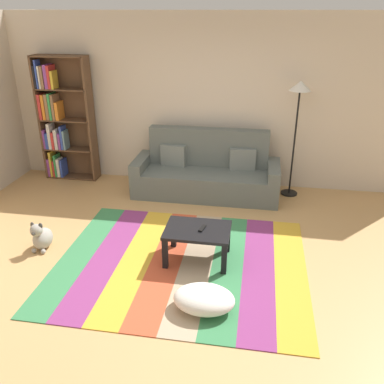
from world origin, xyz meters
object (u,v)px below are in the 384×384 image
(dog, at_px, (42,237))
(couch, at_px, (206,173))
(coffee_table, at_px, (198,234))
(pouf, at_px, (204,299))
(standing_lamp, at_px, (299,101))
(bookshelf, at_px, (60,120))
(tv_remote, at_px, (202,228))

(dog, bearing_deg, couch, 48.36)
(coffee_table, bearing_deg, couch, 94.56)
(pouf, xyz_separation_m, dog, (-2.12, 0.78, 0.03))
(coffee_table, bearing_deg, pouf, -76.94)
(couch, distance_m, standing_lamp, 1.75)
(bookshelf, bearing_deg, coffee_table, -39.49)
(standing_lamp, xyz_separation_m, tv_remote, (-1.11, -2.09, -1.06))
(couch, relative_size, standing_lamp, 1.27)
(coffee_table, distance_m, standing_lamp, 2.65)
(bookshelf, relative_size, standing_lamp, 1.16)
(bookshelf, bearing_deg, standing_lamp, -1.59)
(pouf, xyz_separation_m, tv_remote, (-0.14, 0.86, 0.30))
(standing_lamp, height_order, tv_remote, standing_lamp)
(pouf, bearing_deg, couch, 97.23)
(dog, bearing_deg, standing_lamp, 35.07)
(tv_remote, bearing_deg, couch, 109.29)
(couch, xyz_separation_m, dog, (-1.77, -1.99, -0.18))
(pouf, relative_size, tv_remote, 4.05)
(dog, bearing_deg, tv_remote, 2.33)
(standing_lamp, bearing_deg, couch, -172.39)
(pouf, relative_size, standing_lamp, 0.34)
(bookshelf, xyz_separation_m, pouf, (2.87, -3.06, -0.90))
(standing_lamp, bearing_deg, tv_remote, -118.00)
(pouf, bearing_deg, standing_lamp, 71.89)
(bookshelf, distance_m, standing_lamp, 3.86)
(pouf, xyz_separation_m, standing_lamp, (0.97, 2.95, 1.36))
(coffee_table, height_order, pouf, coffee_table)
(couch, distance_m, pouf, 2.81)
(bookshelf, relative_size, coffee_table, 2.74)
(coffee_table, bearing_deg, standing_lamp, 60.91)
(dog, bearing_deg, pouf, -20.25)
(bookshelf, relative_size, pouf, 3.38)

